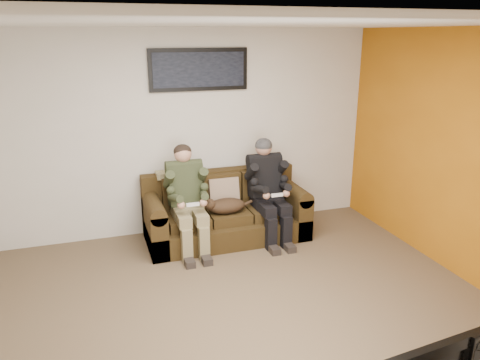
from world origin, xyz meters
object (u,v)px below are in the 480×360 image
object	(u,v)px
person_left	(187,193)
framed_poster	(199,70)
sofa	(225,213)
cat	(225,206)
person_right	(268,185)

from	to	relation	value
person_left	framed_poster	bearing A→B (deg)	60.40
sofa	cat	world-z (taller)	sofa
sofa	framed_poster	bearing A→B (deg)	116.93
person_left	cat	bearing A→B (deg)	-5.97
framed_poster	cat	bearing A→B (deg)	-76.94
person_right	cat	size ratio (longest dim) A/B	1.93
person_right	cat	world-z (taller)	person_right
person_left	person_right	world-z (taller)	person_right
sofa	cat	size ratio (longest dim) A/B	3.07
person_right	framed_poster	xyz separation A→B (m)	(-0.72, 0.56, 1.40)
person_left	cat	size ratio (longest dim) A/B	1.91
cat	sofa	bearing A→B (deg)	74.92
sofa	person_left	bearing A→B (deg)	-162.03
framed_poster	sofa	bearing A→B (deg)	-63.07
sofa	cat	distance (m)	0.30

